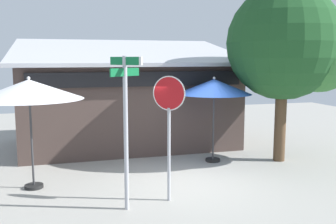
{
  "coord_description": "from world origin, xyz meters",
  "views": [
    {
      "loc": [
        -3.15,
        -8.97,
        3.09
      ],
      "look_at": [
        -0.24,
        1.2,
        1.6
      ],
      "focal_mm": 40.81,
      "sensor_mm": 36.0,
      "label": 1
    }
  ],
  "objects_px": {
    "stop_sign": "(169,115)",
    "shade_tree": "(291,46)",
    "patio_umbrella_ivory_left": "(29,90)",
    "street_sign_post": "(126,119)",
    "patio_umbrella_royal_blue_center": "(214,87)"
  },
  "relations": [
    {
      "from": "street_sign_post",
      "to": "patio_umbrella_royal_blue_center",
      "type": "xyz_separation_m",
      "value": [
        3.14,
        2.95,
        0.35
      ]
    },
    {
      "from": "street_sign_post",
      "to": "shade_tree",
      "type": "distance_m",
      "value": 6.04
    },
    {
      "from": "stop_sign",
      "to": "shade_tree",
      "type": "relative_size",
      "value": 0.52
    },
    {
      "from": "street_sign_post",
      "to": "patio_umbrella_royal_blue_center",
      "type": "bearing_deg",
      "value": 43.28
    },
    {
      "from": "street_sign_post",
      "to": "patio_umbrella_ivory_left",
      "type": "bearing_deg",
      "value": 135.47
    },
    {
      "from": "patio_umbrella_royal_blue_center",
      "to": "stop_sign",
      "type": "bearing_deg",
      "value": -128.61
    },
    {
      "from": "patio_umbrella_ivory_left",
      "to": "shade_tree",
      "type": "xyz_separation_m",
      "value": [
        7.25,
        0.5,
        1.09
      ]
    },
    {
      "from": "stop_sign",
      "to": "street_sign_post",
      "type": "bearing_deg",
      "value": -166.12
    },
    {
      "from": "shade_tree",
      "to": "stop_sign",
      "type": "bearing_deg",
      "value": -153.59
    },
    {
      "from": "shade_tree",
      "to": "street_sign_post",
      "type": "bearing_deg",
      "value": -155.71
    },
    {
      "from": "stop_sign",
      "to": "shade_tree",
      "type": "distance_m",
      "value": 5.1
    },
    {
      "from": "patio_umbrella_ivory_left",
      "to": "patio_umbrella_royal_blue_center",
      "type": "distance_m",
      "value": 5.18
    },
    {
      "from": "street_sign_post",
      "to": "stop_sign",
      "type": "height_order",
      "value": "street_sign_post"
    },
    {
      "from": "patio_umbrella_ivory_left",
      "to": "stop_sign",
      "type": "bearing_deg",
      "value": -29.81
    },
    {
      "from": "street_sign_post",
      "to": "shade_tree",
      "type": "xyz_separation_m",
      "value": [
        5.32,
        2.4,
        1.56
      ]
    }
  ]
}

